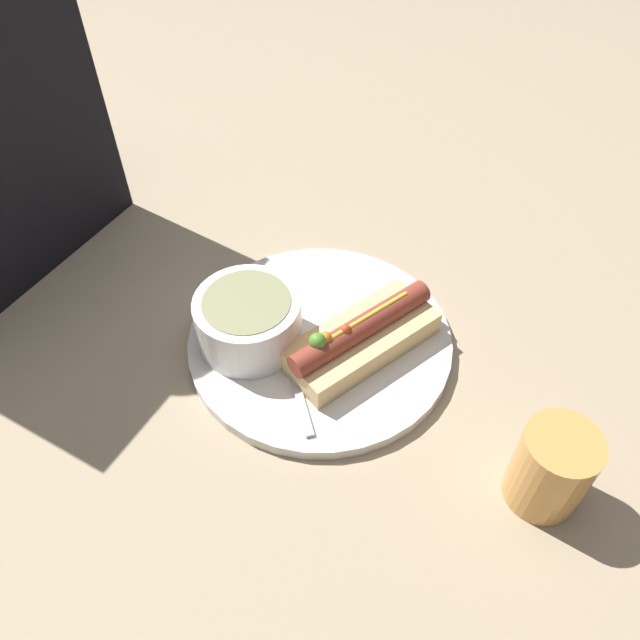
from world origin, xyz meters
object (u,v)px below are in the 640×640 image
object	(u,v)px
soup_bowl	(248,319)
drinking_glass	(551,468)
hot_dog	(360,337)
spoon	(287,352)

from	to	relation	value
soup_bowl	drinking_glass	size ratio (longest dim) A/B	1.26
hot_dog	drinking_glass	size ratio (longest dim) A/B	2.04
soup_bowl	drinking_glass	bearing A→B (deg)	-93.16
soup_bowl	drinking_glass	distance (m)	0.33
soup_bowl	hot_dog	bearing A→B (deg)	-68.45
spoon	hot_dog	bearing A→B (deg)	-99.63
soup_bowl	spoon	xyz separation A→B (m)	(0.00, -0.05, -0.03)
spoon	drinking_glass	world-z (taller)	drinking_glass
hot_dog	spoon	xyz separation A→B (m)	(-0.04, 0.07, -0.02)
soup_bowl	spoon	bearing A→B (deg)	-89.16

